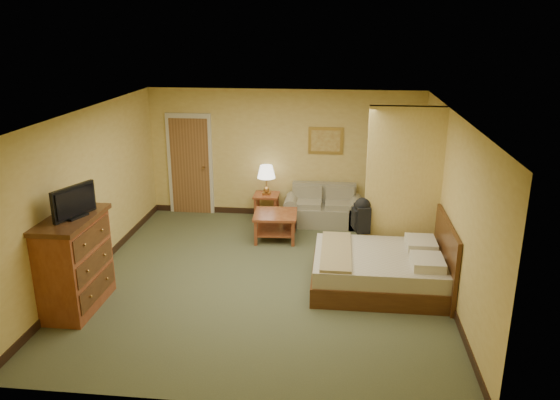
# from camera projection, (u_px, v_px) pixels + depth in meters

# --- Properties ---
(floor) EXTENTS (6.00, 6.00, 0.00)m
(floor) POSITION_uv_depth(u_px,v_px,m) (264.00, 278.00, 8.58)
(floor) COLOR #4D5235
(floor) RESTS_ON ground
(ceiling) EXTENTS (6.00, 6.00, 0.00)m
(ceiling) POSITION_uv_depth(u_px,v_px,m) (263.00, 113.00, 7.77)
(ceiling) COLOR white
(ceiling) RESTS_ON back_wall
(back_wall) EXTENTS (5.50, 0.02, 2.60)m
(back_wall) POSITION_uv_depth(u_px,v_px,m) (284.00, 154.00, 11.01)
(back_wall) COLOR #DCBB5D
(back_wall) RESTS_ON floor
(left_wall) EXTENTS (0.02, 6.00, 2.60)m
(left_wall) POSITION_uv_depth(u_px,v_px,m) (88.00, 194.00, 8.46)
(left_wall) COLOR #DCBB5D
(left_wall) RESTS_ON floor
(right_wall) EXTENTS (0.02, 6.00, 2.60)m
(right_wall) POSITION_uv_depth(u_px,v_px,m) (452.00, 206.00, 7.89)
(right_wall) COLOR #DCBB5D
(right_wall) RESTS_ON floor
(partition) EXTENTS (1.20, 0.15, 2.60)m
(partition) POSITION_uv_depth(u_px,v_px,m) (403.00, 187.00, 8.83)
(partition) COLOR #DCBB5D
(partition) RESTS_ON floor
(door) EXTENTS (0.94, 0.16, 2.10)m
(door) POSITION_uv_depth(u_px,v_px,m) (190.00, 165.00, 11.26)
(door) COLOR beige
(door) RESTS_ON floor
(baseboard) EXTENTS (5.50, 0.02, 0.12)m
(baseboard) POSITION_uv_depth(u_px,v_px,m) (284.00, 212.00, 11.39)
(baseboard) COLOR black
(baseboard) RESTS_ON floor
(loveseat) EXTENTS (1.55, 0.72, 0.78)m
(loveseat) POSITION_uv_depth(u_px,v_px,m) (323.00, 211.00, 10.84)
(loveseat) COLOR gray
(loveseat) RESTS_ON floor
(side_table) EXTENTS (0.50, 0.50, 0.55)m
(side_table) POSITION_uv_depth(u_px,v_px,m) (267.00, 203.00, 11.00)
(side_table) COLOR brown
(side_table) RESTS_ON floor
(table_lamp) EXTENTS (0.36, 0.36, 0.59)m
(table_lamp) POSITION_uv_depth(u_px,v_px,m) (266.00, 173.00, 10.81)
(table_lamp) COLOR #B48342
(table_lamp) RESTS_ON side_table
(coffee_table) EXTENTS (0.82, 0.82, 0.50)m
(coffee_table) POSITION_uv_depth(u_px,v_px,m) (276.00, 221.00, 10.03)
(coffee_table) COLOR brown
(coffee_table) RESTS_ON floor
(wall_picture) EXTENTS (0.69, 0.04, 0.54)m
(wall_picture) POSITION_uv_depth(u_px,v_px,m) (326.00, 141.00, 10.81)
(wall_picture) COLOR #B78E3F
(wall_picture) RESTS_ON back_wall
(dresser) EXTENTS (0.66, 1.26, 1.35)m
(dresser) POSITION_uv_depth(u_px,v_px,m) (74.00, 263.00, 7.51)
(dresser) COLOR brown
(dresser) RESTS_ON floor
(tv) EXTENTS (0.30, 0.69, 0.44)m
(tv) POSITION_uv_depth(u_px,v_px,m) (74.00, 203.00, 7.23)
(tv) COLOR black
(tv) RESTS_ON dresser
(bed) EXTENTS (1.98, 1.68, 1.09)m
(bed) POSITION_uv_depth(u_px,v_px,m) (383.00, 269.00, 8.20)
(bed) COLOR #452410
(bed) RESTS_ON floor
(backpack) EXTENTS (0.29, 0.37, 0.57)m
(backpack) POSITION_uv_depth(u_px,v_px,m) (362.00, 214.00, 8.97)
(backpack) COLOR black
(backpack) RESTS_ON bed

